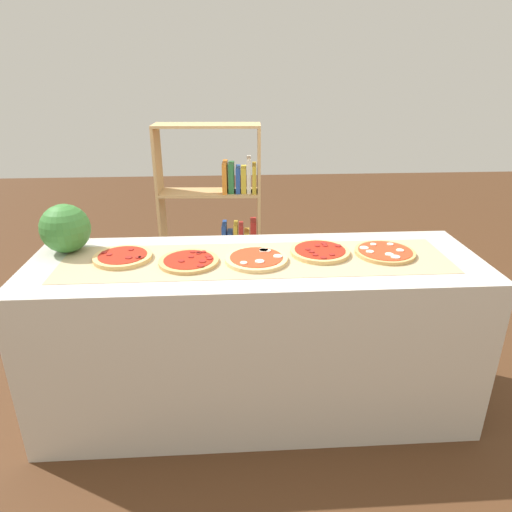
{
  "coord_description": "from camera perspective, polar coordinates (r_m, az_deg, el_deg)",
  "views": [
    {
      "loc": [
        -0.13,
        -2.1,
        1.8
      ],
      "look_at": [
        0.0,
        0.0,
        0.92
      ],
      "focal_mm": 31.84,
      "sensor_mm": 36.0,
      "label": 1
    }
  ],
  "objects": [
    {
      "name": "counter",
      "position": [
        2.5,
        0.0,
        -9.99
      ],
      "size": [
        2.3,
        0.74,
        0.9
      ],
      "primitive_type": "cube",
      "color": "beige",
      "rests_on": "ground_plane"
    },
    {
      "name": "pizza_mozzarella_4",
      "position": [
        2.44,
        15.87,
        0.46
      ],
      "size": [
        0.31,
        0.31,
        0.03
      ],
      "color": "tan",
      "rests_on": "parchment_paper"
    },
    {
      "name": "ground_plane",
      "position": [
        2.77,
        0.0,
        -17.86
      ],
      "size": [
        12.0,
        12.0,
        0.0
      ],
      "primitive_type": "plane",
      "color": "#4C2D19"
    },
    {
      "name": "watermelon",
      "position": [
        2.55,
        -22.84,
        3.2
      ],
      "size": [
        0.25,
        0.25,
        0.25
      ],
      "primitive_type": "sphere",
      "color": "#387A33",
      "rests_on": "counter"
    },
    {
      "name": "pizza_mozzarella_2",
      "position": [
        2.27,
        0.06,
        -0.36
      ],
      "size": [
        0.31,
        0.31,
        0.03
      ],
      "color": "#E5C17F",
      "rests_on": "parchment_paper"
    },
    {
      "name": "parchment_paper",
      "position": [
        2.29,
        0.0,
        -0.44
      ],
      "size": [
        1.95,
        0.46,
        0.0
      ],
      "primitive_type": "cube",
      "color": "tan",
      "rests_on": "counter"
    },
    {
      "name": "pizza_pepperoni_3",
      "position": [
        2.38,
        8.02,
        0.56
      ],
      "size": [
        0.31,
        0.31,
        0.03
      ],
      "color": "#DBB26B",
      "rests_on": "parchment_paper"
    },
    {
      "name": "bookshelf",
      "position": [
        3.42,
        -4.04,
        3.28
      ],
      "size": [
        0.75,
        0.28,
        1.44
      ],
      "color": "tan",
      "rests_on": "ground_plane"
    },
    {
      "name": "pizza_pepperoni_0",
      "position": [
        2.39,
        -16.38,
        -0.12
      ],
      "size": [
        0.29,
        0.29,
        0.03
      ],
      "color": "#DBB26B",
      "rests_on": "parchment_paper"
    },
    {
      "name": "pizza_pepperoni_1",
      "position": [
        2.27,
        -8.43,
        -0.64
      ],
      "size": [
        0.3,
        0.3,
        0.02
      ],
      "color": "tan",
      "rests_on": "parchment_paper"
    }
  ]
}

